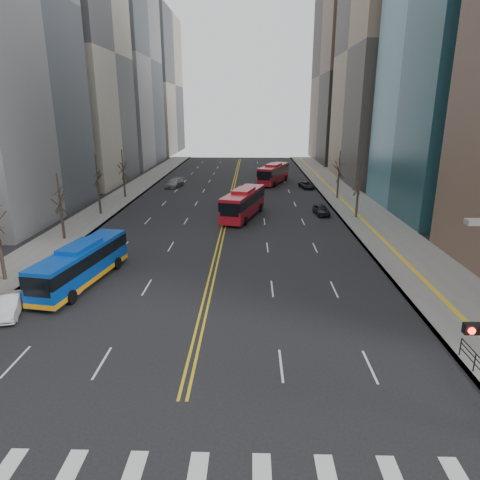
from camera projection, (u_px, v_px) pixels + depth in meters
The scene contains 12 objects.
sidewalk_right at pixel (358, 209), 57.28m from camera, with size 7.00×130.00×0.15m, color gray.
sidewalk_left at pixel (107, 207), 58.12m from camera, with size 5.00×130.00×0.15m, color gray.
centerline at pixel (231, 194), 67.30m from camera, with size 0.55×100.00×0.01m.
office_towers at pixel (235, 42), 73.24m from camera, with size 83.00×134.00×58.00m.
street_trees at pixel (157, 185), 46.50m from camera, with size 35.20×47.20×7.60m.
blue_bus at pixel (82, 263), 32.26m from camera, with size 4.00×10.98×3.16m.
red_bus_near at pixel (243, 202), 52.38m from camera, with size 5.45×11.53×3.56m.
red_bus_far at pixel (274, 173), 76.76m from camera, with size 6.20×11.43×3.56m.
car_white at pixel (9, 306), 27.54m from camera, with size 1.37×3.94×1.30m, color silver.
car_dark_mid at pixel (321, 210), 54.00m from camera, with size 1.60×3.97×1.35m, color black.
car_silver at pixel (174, 183), 73.57m from camera, with size 2.04×5.02×1.46m, color gray.
car_dark_far at pixel (307, 185), 72.23m from camera, with size 1.85×4.02×1.12m, color black.
Camera 1 is at (3.06, -11.42, 12.72)m, focal length 32.00 mm.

